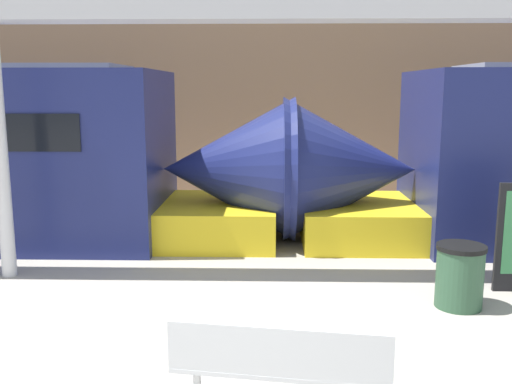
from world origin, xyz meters
The scene contains 4 objects.
station_wall centered at (0.00, 11.23, 2.50)m, with size 56.00×0.20×5.00m, color #937051.
bench_near centered at (0.63, 0.25, 0.54)m, with size 1.87×0.69×0.90m.
trash_bin centered at (2.98, 2.91, 0.41)m, with size 0.62×0.62×0.82m.
support_column_near centered at (-3.38, 4.01, 1.85)m, with size 0.21×0.21×3.69m, color silver.
Camera 1 is at (0.55, -4.14, 2.78)m, focal length 40.00 mm.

